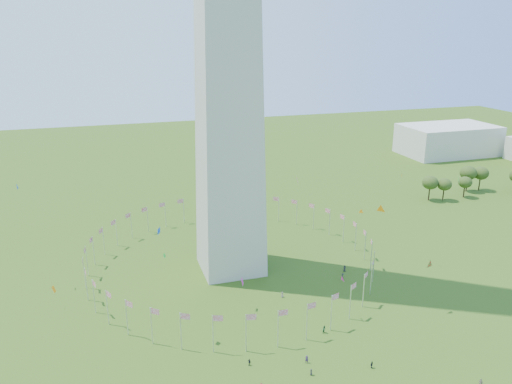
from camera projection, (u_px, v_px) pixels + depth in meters
ground at (295, 376)px, 98.99m from camera, size 600.00×600.00×0.00m
flag_ring at (231, 253)px, 143.00m from camera, size 80.24×80.24×9.00m
gov_building_east_a at (448, 140)px, 275.34m from camera, size 50.00×30.00×16.00m
crowd at (297, 366)px, 100.53m from camera, size 78.41×73.86×1.96m
kites_aloft at (306, 241)px, 119.90m from camera, size 107.03×69.38×33.63m
tree_line_east at (478, 183)px, 208.00m from camera, size 53.55×16.29×10.84m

